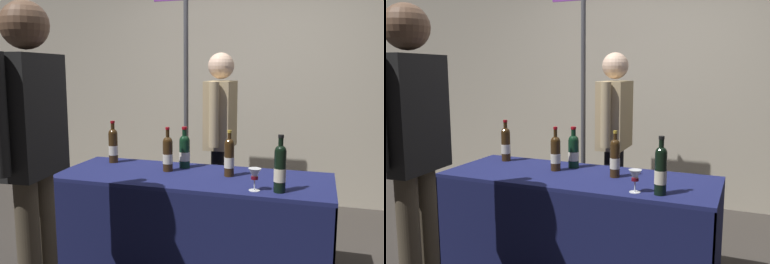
# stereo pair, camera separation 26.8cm
# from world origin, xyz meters

# --- Properties ---
(back_partition) EXTENTS (7.90, 0.12, 2.51)m
(back_partition) POSITION_xyz_m (0.00, 1.92, 1.25)
(back_partition) COLOR #B2A893
(back_partition) RESTS_ON ground_plane
(tasting_table) EXTENTS (1.88, 0.70, 0.72)m
(tasting_table) POSITION_xyz_m (0.00, 0.00, 0.50)
(tasting_table) COLOR #191E51
(tasting_table) RESTS_ON ground_plane
(featured_wine_bottle) EXTENTS (0.08, 0.08, 0.30)m
(featured_wine_bottle) POSITION_xyz_m (-0.12, 0.19, 0.85)
(featured_wine_bottle) COLOR black
(featured_wine_bottle) RESTS_ON tasting_table
(display_bottle_0) EXTENTS (0.07, 0.07, 0.34)m
(display_bottle_0) POSITION_xyz_m (0.61, -0.22, 0.87)
(display_bottle_0) COLOR black
(display_bottle_0) RESTS_ON tasting_table
(display_bottle_1) EXTENTS (0.07, 0.07, 0.33)m
(display_bottle_1) POSITION_xyz_m (-0.70, 0.20, 0.86)
(display_bottle_1) COLOR #38230F
(display_bottle_1) RESTS_ON tasting_table
(display_bottle_2) EXTENTS (0.07, 0.07, 0.32)m
(display_bottle_2) POSITION_xyz_m (-0.20, 0.06, 0.85)
(display_bottle_2) COLOR #38230F
(display_bottle_2) RESTS_ON tasting_table
(display_bottle_3) EXTENTS (0.07, 0.07, 0.32)m
(display_bottle_3) POSITION_xyz_m (0.25, 0.05, 0.86)
(display_bottle_3) COLOR #38230F
(display_bottle_3) RESTS_ON tasting_table
(wine_glass_near_vendor) EXTENTS (0.08, 0.08, 0.14)m
(wine_glass_near_vendor) POSITION_xyz_m (0.47, -0.24, 0.82)
(wine_glass_near_vendor) COLOR silver
(wine_glass_near_vendor) RESTS_ON tasting_table
(vendor_presenter) EXTENTS (0.22, 0.55, 1.58)m
(vendor_presenter) POSITION_xyz_m (0.03, 0.72, 0.94)
(vendor_presenter) COLOR black
(vendor_presenter) RESTS_ON ground_plane
(taster_foreground_right) EXTENTS (0.24, 0.56, 1.78)m
(taster_foreground_right) POSITION_xyz_m (-0.61, -0.85, 1.08)
(taster_foreground_right) COLOR #4C4233
(taster_foreground_right) RESTS_ON ground_plane
(booth_signpost) EXTENTS (0.61, 0.04, 2.24)m
(booth_signpost) POSITION_xyz_m (-0.37, 1.00, 1.39)
(booth_signpost) COLOR #47474C
(booth_signpost) RESTS_ON ground_plane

